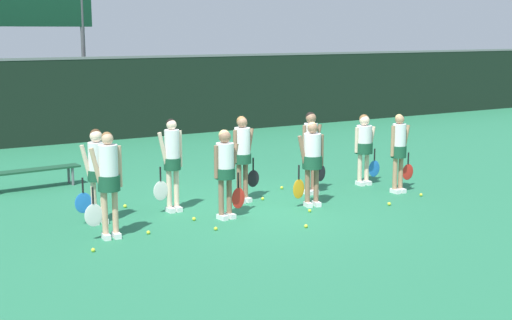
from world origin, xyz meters
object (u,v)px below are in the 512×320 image
player_5 (172,158)px  player_6 (242,151)px  bench_courtside (34,172)px  tennis_ball_8 (125,206)px  player_3 (399,148)px  scoreboard (37,13)px  player_7 (311,146)px  tennis_ball_9 (194,219)px  player_8 (364,143)px  tennis_ball_5 (263,199)px  player_2 (312,157)px  tennis_ball_2 (421,195)px  tennis_ball_3 (306,226)px  tennis_ball_6 (389,204)px  player_4 (97,168)px  tennis_ball_7 (148,232)px  tennis_ball_1 (310,211)px  tennis_ball_0 (216,229)px  tennis_ball_10 (282,188)px  player_0 (108,176)px  tennis_ball_4 (93,250)px  player_1 (225,166)px

player_5 → player_6: (1.54, -0.03, 0.00)m
bench_courtside → tennis_ball_8: 2.89m
player_3 → player_5: 4.94m
scoreboard → player_7: scoreboard is taller
scoreboard → player_7: bearing=-76.9°
player_7 → tennis_ball_8: 4.07m
tennis_ball_9 → player_8: bearing=10.1°
player_6 → tennis_ball_5: (0.44, -0.07, -1.01)m
player_3 → tennis_ball_8: 5.87m
bench_courtside → player_5: bearing=-66.6°
player_2 → tennis_ball_2: bearing=0.3°
tennis_ball_3 → tennis_ball_6: size_ratio=0.95×
player_4 → tennis_ball_7: size_ratio=26.58×
player_3 → player_7: size_ratio=0.97×
tennis_ball_5 → tennis_ball_9: tennis_ball_9 is taller
player_7 → tennis_ball_2: bearing=-40.1°
player_3 → tennis_ball_1: size_ratio=26.27×
tennis_ball_1 → tennis_ball_9: (-2.18, 0.59, 0.00)m
player_6 → tennis_ball_6: size_ratio=25.34×
player_6 → tennis_ball_0: size_ratio=26.56×
scoreboard → tennis_ball_8: (-1.18, -10.57, -3.98)m
player_4 → tennis_ball_1: size_ratio=26.62×
player_7 → tennis_ball_3: size_ratio=26.72×
player_7 → tennis_ball_10: 1.25m
tennis_ball_2 → player_2: bearing=168.5°
bench_courtside → tennis_ball_9: (1.83, -4.23, -0.35)m
player_0 → tennis_ball_10: player_0 is taller
player_3 → player_7: (-1.68, 0.88, 0.06)m
player_4 → tennis_ball_5: size_ratio=26.67×
bench_courtside → tennis_ball_2: 8.41m
player_4 → tennis_ball_5: player_4 is taller
player_7 → tennis_ball_8: bearing=164.4°
tennis_ball_2 → tennis_ball_8: bearing=158.2°
scoreboard → player_7: 12.12m
player_0 → tennis_ball_1: (3.88, -0.31, -1.03)m
player_2 → tennis_ball_1: size_ratio=26.05×
scoreboard → player_3: scoreboard is taller
bench_courtside → tennis_ball_2: bench_courtside is taller
tennis_ball_4 → player_7: bearing=16.7°
player_1 → player_7: (2.54, 0.87, 0.05)m
tennis_ball_9 → tennis_ball_2: bearing=-8.0°
player_6 → player_7: bearing=-14.3°
player_2 → player_3: size_ratio=0.99×
tennis_ball_3 → player_5: bearing=123.8°
bench_courtside → tennis_ball_8: bearing=-71.9°
tennis_ball_8 → tennis_ball_1: bearing=-36.6°
player_7 → player_8: (1.55, 0.13, -0.09)m
player_4 → tennis_ball_9: (1.55, -0.74, -0.98)m
scoreboard → player_1: size_ratio=3.12×
player_3 → tennis_ball_4: size_ratio=26.20×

